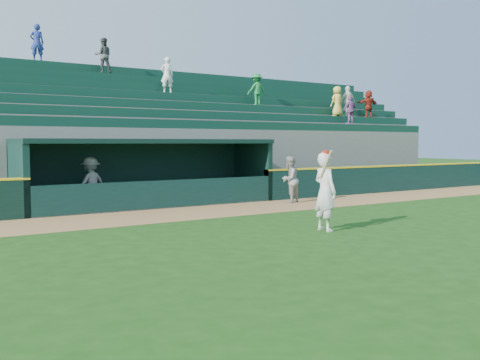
{
  "coord_description": "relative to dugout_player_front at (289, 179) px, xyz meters",
  "views": [
    {
      "loc": [
        -8.05,
        -10.68,
        2.33
      ],
      "look_at": [
        0.0,
        1.6,
        1.3
      ],
      "focal_mm": 40.0,
      "sensor_mm": 36.0,
      "label": 1
    }
  ],
  "objects": [
    {
      "name": "wall_stripe_right",
      "position": [
        7.4,
        1.04,
        0.32
      ],
      "size": [
        15.5,
        0.32,
        0.06
      ],
      "primitive_type": "cube",
      "color": "yellow",
      "rests_on": "field_wall_right"
    },
    {
      "name": "stands",
      "position": [
        -4.83,
        7.05,
        1.49
      ],
      "size": [
        34.5,
        6.25,
        7.61
      ],
      "color": "slate",
      "rests_on": "ground"
    },
    {
      "name": "dugout",
      "position": [
        -4.85,
        2.49,
        0.45
      ],
      "size": [
        9.4,
        2.8,
        2.46
      ],
      "color": "slate",
      "rests_on": "ground"
    },
    {
      "name": "dugout_player_inside",
      "position": [
        -7.07,
        2.24,
        0.01
      ],
      "size": [
        1.35,
        1.08,
        1.83
      ],
      "primitive_type": "imported",
      "rotation": [
        0.0,
        0.0,
        3.54
      ],
      "color": "#989893",
      "rests_on": "ground"
    },
    {
      "name": "warning_track",
      "position": [
        -4.85,
        -0.61,
        -0.9
      ],
      "size": [
        40.0,
        3.0,
        0.01
      ],
      "primitive_type": "cube",
      "color": "olive",
      "rests_on": "ground"
    },
    {
      "name": "ground",
      "position": [
        -4.85,
        -5.51,
        -0.91
      ],
      "size": [
        120.0,
        120.0,
        0.0
      ],
      "primitive_type": "plane",
      "color": "#194010",
      "rests_on": "ground"
    },
    {
      "name": "dugout_player_front",
      "position": [
        0.0,
        0.0,
        0.0
      ],
      "size": [
        1.07,
        0.96,
        1.82
      ],
      "primitive_type": "imported",
      "rotation": [
        0.0,
        0.0,
        3.52
      ],
      "color": "#9C9C97",
      "rests_on": "ground"
    },
    {
      "name": "batter_at_plate",
      "position": [
        -3.34,
        -5.69,
        0.15
      ],
      "size": [
        0.53,
        0.87,
        2.15
      ],
      "color": "silver",
      "rests_on": "ground"
    },
    {
      "name": "field_wall_right",
      "position": [
        7.4,
        1.04,
        -0.31
      ],
      "size": [
        15.5,
        0.3,
        1.2
      ],
      "primitive_type": "cube",
      "color": "black",
      "rests_on": "ground"
    }
  ]
}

